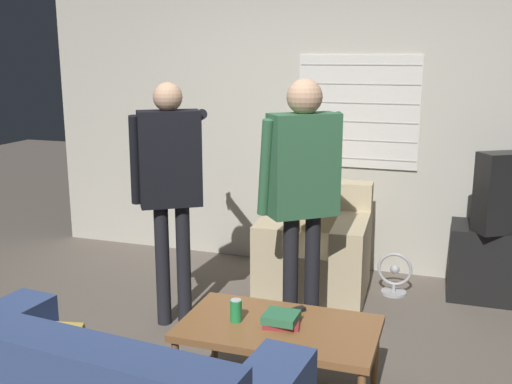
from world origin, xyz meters
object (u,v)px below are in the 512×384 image
(soda_can, at_px, (236,310))
(spare_remote, at_px, (295,311))
(armchair_beige, at_px, (316,251))
(book_stack, at_px, (281,319))
(coffee_table, at_px, (279,332))
(person_right_standing, at_px, (302,178))
(floor_fan, at_px, (395,276))
(person_left_standing, at_px, (170,174))

(soda_can, distance_m, spare_remote, 0.35)
(armchair_beige, bearing_deg, soda_can, 83.58)
(book_stack, relative_size, soda_can, 1.78)
(coffee_table, distance_m, spare_remote, 0.19)
(coffee_table, height_order, person_right_standing, person_right_standing)
(coffee_table, bearing_deg, floor_fan, 75.13)
(book_stack, xyz_separation_m, spare_remote, (0.03, 0.18, -0.02))
(book_stack, xyz_separation_m, soda_can, (-0.25, -0.03, 0.03))
(armchair_beige, bearing_deg, person_left_standing, 42.54)
(soda_can, relative_size, spare_remote, 1.00)
(armchair_beige, height_order, floor_fan, armchair_beige)
(spare_remote, distance_m, floor_fan, 1.63)
(book_stack, relative_size, spare_remote, 1.78)
(soda_can, relative_size, floor_fan, 0.37)
(armchair_beige, distance_m, floor_fan, 0.66)
(armchair_beige, relative_size, book_stack, 4.06)
(armchair_beige, relative_size, floor_fan, 2.66)
(armchair_beige, bearing_deg, spare_remote, 94.64)
(book_stack, bearing_deg, soda_can, -173.17)
(floor_fan, bearing_deg, coffee_table, -104.87)
(soda_can, bearing_deg, floor_fan, 68.31)
(person_left_standing, bearing_deg, floor_fan, 2.36)
(armchair_beige, xyz_separation_m, person_right_standing, (0.09, -0.84, 0.77))
(armchair_beige, height_order, person_left_standing, person_left_standing)
(armchair_beige, xyz_separation_m, soda_can, (-0.09, -1.59, 0.16))
(person_left_standing, bearing_deg, person_right_standing, -31.91)
(armchair_beige, relative_size, coffee_table, 0.85)
(armchair_beige, height_order, book_stack, armchair_beige)
(book_stack, bearing_deg, spare_remote, 80.71)
(coffee_table, xyz_separation_m, spare_remote, (0.04, 0.18, 0.05))
(book_stack, distance_m, floor_fan, 1.81)
(person_right_standing, height_order, spare_remote, person_right_standing)
(book_stack, relative_size, floor_fan, 0.65)
(coffee_table, relative_size, soda_can, 8.48)
(book_stack, bearing_deg, armchair_beige, 96.04)
(spare_remote, bearing_deg, person_left_standing, -168.60)
(soda_can, height_order, spare_remote, soda_can)
(coffee_table, distance_m, person_right_standing, 1.01)
(book_stack, bearing_deg, floor_fan, 75.47)
(coffee_table, xyz_separation_m, book_stack, (0.01, 0.00, 0.07))
(armchair_beige, height_order, coffee_table, armchair_beige)
(person_right_standing, distance_m, floor_fan, 1.48)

